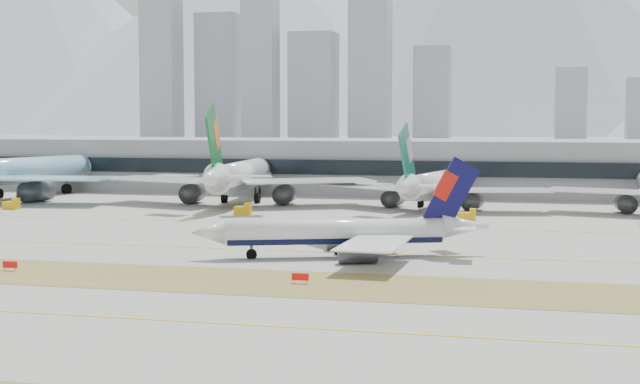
% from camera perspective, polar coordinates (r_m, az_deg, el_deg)
% --- Properties ---
extents(ground, '(3000.00, 3000.00, 0.00)m').
position_cam_1_polar(ground, '(146.35, -3.09, -3.45)').
color(ground, gray).
rests_on(ground, ground).
extents(apron_markings, '(360.00, 122.22, 0.06)m').
position_cam_1_polar(apron_markings, '(96.65, -12.32, -7.73)').
color(apron_markings, olive).
rests_on(apron_markings, ground).
extents(taxiing_airliner, '(43.71, 37.03, 15.23)m').
position_cam_1_polar(taxiing_airliner, '(133.76, 1.67, -2.62)').
color(taxiing_airliner, white).
rests_on(taxiing_airliner, ground).
extents(widebody_korean, '(69.50, 69.31, 25.53)m').
position_cam_1_polar(widebody_korean, '(244.33, -19.47, 1.13)').
color(widebody_korean, '#8CC6E5').
rests_on(widebody_korean, ground).
extents(widebody_eva, '(68.56, 67.36, 24.53)m').
position_cam_1_polar(widebody_eva, '(220.60, -5.17, 0.96)').
color(widebody_eva, white).
rests_on(widebody_eva, ground).
extents(widebody_cathay, '(55.76, 55.27, 20.21)m').
position_cam_1_polar(widebody_cathay, '(209.04, 7.29, 0.42)').
color(widebody_cathay, white).
rests_on(widebody_cathay, ground).
extents(terminal, '(280.00, 43.10, 15.00)m').
position_cam_1_polar(terminal, '(257.40, 4.19, 1.70)').
color(terminal, gray).
rests_on(terminal, ground).
extents(hold_sign_left, '(2.20, 0.15, 1.35)m').
position_cam_1_polar(hold_sign_left, '(128.73, -19.22, -4.42)').
color(hold_sign_left, red).
rests_on(hold_sign_left, ground).
extents(hold_sign_right, '(2.20, 0.15, 1.35)m').
position_cam_1_polar(hold_sign_right, '(112.26, -1.28, -5.46)').
color(hold_sign_right, red).
rests_on(hold_sign_right, ground).
extents(gse_c, '(3.55, 2.00, 2.60)m').
position_cam_1_polar(gse_c, '(183.85, 9.44, -1.53)').
color(gse_c, '#F6B30C').
rests_on(gse_c, ground).
extents(gse_a, '(3.55, 2.00, 2.60)m').
position_cam_1_polar(gse_a, '(217.55, -19.11, -0.78)').
color(gse_a, '#F6B30C').
rests_on(gse_a, ground).
extents(gse_b, '(3.55, 2.00, 2.60)m').
position_cam_1_polar(gse_b, '(194.49, -4.92, -1.15)').
color(gse_b, '#F6B30C').
rests_on(gse_b, ground).
extents(city_skyline, '(342.00, 49.80, 140.00)m').
position_cam_1_polar(city_skyline, '(611.25, -0.60, 7.35)').
color(city_skyline, '#9298A6').
rests_on(city_skyline, ground).
extents(mountain_ridge, '(2830.00, 1120.00, 470.00)m').
position_cam_1_polar(mountain_ridge, '(1551.47, 13.29, 10.45)').
color(mountain_ridge, '#9EA8B7').
rests_on(mountain_ridge, ground).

